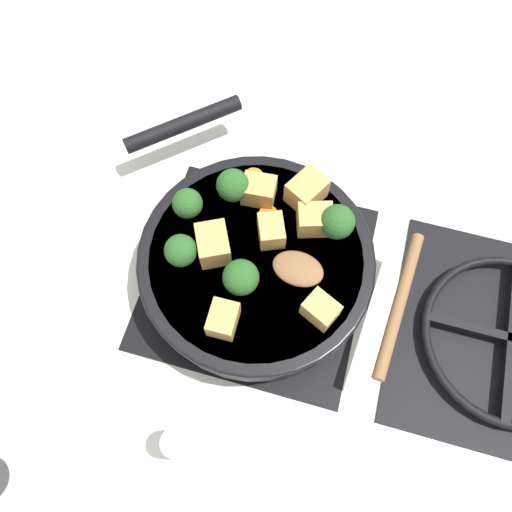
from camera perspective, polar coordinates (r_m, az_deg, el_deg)
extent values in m
plane|color=silver|center=(0.74, 0.00, -2.46)|extent=(2.40, 2.40, 0.00)
cube|color=black|center=(0.73, 0.00, -2.35)|extent=(0.31, 0.31, 0.01)
torus|color=black|center=(0.72, 0.00, -1.90)|extent=(0.24, 0.24, 0.01)
cube|color=black|center=(0.72, 0.00, -1.90)|extent=(0.01, 0.23, 0.01)
cube|color=black|center=(0.72, 0.00, -1.90)|extent=(0.23, 0.01, 0.01)
cube|color=black|center=(0.78, 26.57, -8.69)|extent=(0.31, 0.31, 0.01)
torus|color=black|center=(0.77, 27.06, -8.38)|extent=(0.24, 0.24, 0.01)
cube|color=black|center=(0.77, 27.06, -8.38)|extent=(0.01, 0.23, 0.01)
cube|color=black|center=(0.77, 27.06, -8.38)|extent=(0.23, 0.01, 0.01)
cylinder|color=black|center=(0.69, 0.00, -0.89)|extent=(0.31, 0.31, 0.05)
cylinder|color=brown|center=(0.68, 0.00, -0.77)|extent=(0.29, 0.29, 0.05)
torus|color=black|center=(0.66, 0.00, -0.13)|extent=(0.32, 0.32, 0.01)
cylinder|color=black|center=(0.79, -8.32, 14.71)|extent=(0.14, 0.16, 0.02)
ellipsoid|color=brown|center=(0.65, 4.82, -1.45)|extent=(0.05, 0.07, 0.01)
cylinder|color=brown|center=(0.65, 16.04, -5.27)|extent=(0.20, 0.03, 0.02)
cube|color=tan|center=(0.65, -4.92, 1.34)|extent=(0.06, 0.06, 0.04)
cube|color=tan|center=(0.62, 7.40, -6.11)|extent=(0.05, 0.05, 0.03)
cube|color=tan|center=(0.67, 6.73, 4.14)|extent=(0.05, 0.05, 0.04)
cube|color=tan|center=(0.68, 0.33, 7.51)|extent=(0.04, 0.05, 0.04)
cube|color=tan|center=(0.66, 1.75, 2.90)|extent=(0.05, 0.05, 0.03)
cube|color=tan|center=(0.62, -3.78, -7.24)|extent=(0.04, 0.03, 0.03)
cube|color=tan|center=(0.69, 5.81, 7.44)|extent=(0.06, 0.06, 0.04)
cylinder|color=#709956|center=(0.68, 8.98, 2.98)|extent=(0.01, 0.01, 0.01)
sphere|color=#285B23|center=(0.66, 9.28, 3.87)|extent=(0.05, 0.05, 0.05)
cylinder|color=#709956|center=(0.70, -2.58, 7.09)|extent=(0.01, 0.01, 0.01)
sphere|color=#285B23|center=(0.68, -2.66, 8.07)|extent=(0.05, 0.05, 0.05)
cylinder|color=#709956|center=(0.66, -8.33, -0.14)|extent=(0.01, 0.01, 0.01)
sphere|color=#285B23|center=(0.64, -8.60, 0.62)|extent=(0.04, 0.04, 0.04)
cylinder|color=#709956|center=(0.64, -1.69, -3.18)|extent=(0.01, 0.01, 0.01)
sphere|color=#285B23|center=(0.62, -1.75, -2.45)|extent=(0.05, 0.05, 0.05)
cylinder|color=#709956|center=(0.69, -7.62, 5.11)|extent=(0.01, 0.01, 0.01)
sphere|color=#285B23|center=(0.67, -7.85, 5.97)|extent=(0.04, 0.04, 0.04)
cylinder|color=orange|center=(0.68, 1.56, 4.72)|extent=(0.03, 0.03, 0.01)
cylinder|color=orange|center=(0.71, -0.27, 9.05)|extent=(0.03, 0.03, 0.01)
cylinder|color=white|center=(0.66, -8.62, -20.53)|extent=(0.04, 0.04, 0.07)
cylinder|color=#B7B7BC|center=(0.62, -9.21, -20.34)|extent=(0.03, 0.03, 0.01)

